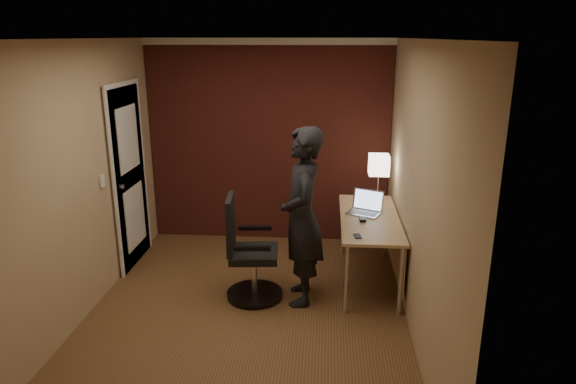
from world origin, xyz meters
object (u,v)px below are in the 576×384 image
object	(u,v)px
laptop	(366,207)
office_chair	(247,255)
desk	(376,228)
mouse	(363,220)
phone	(358,236)
desk_lamp	(379,165)
person	(302,217)

from	to	relation	value
laptop	office_chair	distance (m)	1.36
desk	mouse	size ratio (longest dim) A/B	15.00
phone	office_chair	xyz separation A→B (m)	(-1.06, 0.11, -0.28)
desk_lamp	office_chair	xyz separation A→B (m)	(-1.34, -0.98, -0.69)
laptop	desk	bearing A→B (deg)	-50.49
desk	mouse	distance (m)	0.25
desk	office_chair	world-z (taller)	office_chair
laptop	desk_lamp	bearing A→B (deg)	68.70
laptop	person	size ratio (longest dim) A/B	0.23
desk	laptop	xyz separation A→B (m)	(-0.11, 0.13, 0.19)
phone	person	xyz separation A→B (m)	(-0.53, 0.12, 0.13)
desk	laptop	bearing A→B (deg)	129.51
desk_lamp	mouse	world-z (taller)	desk_lamp
mouse	office_chair	world-z (taller)	office_chair
desk	phone	size ratio (longest dim) A/B	13.04
phone	person	bearing A→B (deg)	158.67
desk_lamp	phone	world-z (taller)	desk_lamp
desk_lamp	mouse	size ratio (longest dim) A/B	5.35
desk	phone	bearing A→B (deg)	-111.89
desk	mouse	xyz separation A→B (m)	(-0.16, -0.14, 0.14)
desk_lamp	phone	distance (m)	1.20
mouse	desk_lamp	bearing A→B (deg)	70.03
laptop	office_chair	xyz separation A→B (m)	(-1.18, -0.59, -0.34)
desk	office_chair	bearing A→B (deg)	-160.50
desk_lamp	laptop	distance (m)	0.55
desk	mouse	world-z (taller)	mouse
desk_lamp	phone	size ratio (longest dim) A/B	4.65
mouse	office_chair	xyz separation A→B (m)	(-1.13, -0.32, -0.29)
person	laptop	bearing A→B (deg)	126.86
desk_lamp	office_chair	size ratio (longest dim) A/B	0.52
office_chair	laptop	bearing A→B (deg)	26.40
mouse	office_chair	bearing A→B (deg)	-167.31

